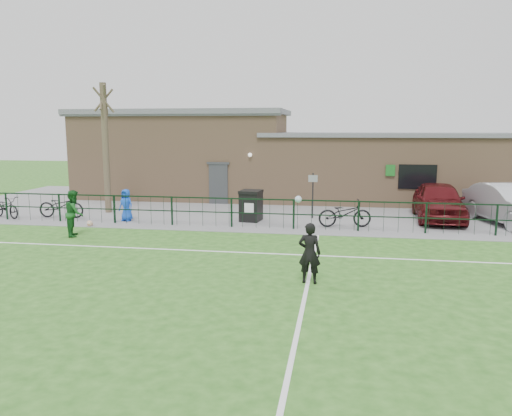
% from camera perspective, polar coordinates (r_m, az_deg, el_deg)
% --- Properties ---
extents(ground, '(90.00, 90.00, 0.00)m').
position_cam_1_polar(ground, '(12.26, -3.92, -9.69)').
color(ground, '#275A1A').
rests_on(ground, ground).
extents(paving_strip, '(34.00, 13.00, 0.02)m').
position_cam_1_polar(paving_strip, '(25.24, 3.19, 0.12)').
color(paving_strip, slate).
rests_on(paving_strip, ground).
extents(pitch_line_touch, '(28.00, 0.10, 0.01)m').
position_cam_1_polar(pitch_line_touch, '(19.68, 1.35, -2.45)').
color(pitch_line_touch, white).
rests_on(pitch_line_touch, ground).
extents(pitch_line_mid, '(28.00, 0.10, 0.01)m').
position_cam_1_polar(pitch_line_mid, '(16.02, -0.59, -5.14)').
color(pitch_line_mid, white).
rests_on(pitch_line_mid, ground).
extents(pitch_line_perp, '(0.10, 16.00, 0.01)m').
position_cam_1_polar(pitch_line_perp, '(11.98, 5.57, -10.16)').
color(pitch_line_perp, white).
rests_on(pitch_line_perp, ground).
extents(perimeter_fence, '(28.00, 0.10, 1.20)m').
position_cam_1_polar(perimeter_fence, '(19.76, 1.44, -0.65)').
color(perimeter_fence, black).
rests_on(perimeter_fence, ground).
extents(bare_tree, '(0.30, 0.30, 6.00)m').
position_cam_1_polar(bare_tree, '(24.30, -16.80, 6.49)').
color(bare_tree, '#4C3E2E').
rests_on(bare_tree, ground).
extents(wheelie_bin_left, '(0.86, 0.92, 1.02)m').
position_cam_1_polar(wheelie_bin_left, '(21.52, -0.66, -0.04)').
color(wheelie_bin_left, black).
rests_on(wheelie_bin_left, paving_strip).
extents(wheelie_bin_right, '(0.92, 1.01, 1.23)m').
position_cam_1_polar(wheelie_bin_right, '(21.30, -0.57, 0.16)').
color(wheelie_bin_right, black).
rests_on(wheelie_bin_right, paving_strip).
extents(sign_post, '(0.06, 0.06, 2.00)m').
position_cam_1_polar(sign_post, '(22.00, 6.50, 1.40)').
color(sign_post, black).
rests_on(sign_post, paving_strip).
extents(car_maroon, '(2.18, 4.90, 1.64)m').
position_cam_1_polar(car_maroon, '(22.92, 20.13, 0.75)').
color(car_maroon, '#4F0E11').
rests_on(car_maroon, paving_strip).
extents(car_silver, '(2.91, 5.33, 1.67)m').
position_cam_1_polar(car_silver, '(22.98, 27.11, 0.36)').
color(car_silver, '#B1B2B9').
rests_on(car_silver, paving_strip).
extents(bicycle_a, '(1.91, 1.34, 0.95)m').
position_cam_1_polar(bicycle_a, '(24.67, -26.64, 0.09)').
color(bicycle_a, black).
rests_on(bicycle_a, paving_strip).
extents(bicycle_c, '(2.08, 0.83, 1.07)m').
position_cam_1_polar(bicycle_c, '(23.69, -21.37, 0.25)').
color(bicycle_c, black).
rests_on(bicycle_c, paving_strip).
extents(bicycle_e, '(2.20, 1.07, 1.10)m').
position_cam_1_polar(bicycle_e, '(20.28, 10.12, -0.62)').
color(bicycle_e, black).
rests_on(bicycle_e, paving_strip).
extents(spectator_child, '(0.76, 0.60, 1.37)m').
position_cam_1_polar(spectator_child, '(22.00, -14.62, 0.33)').
color(spectator_child, blue).
rests_on(spectator_child, paving_strip).
extents(goalkeeper_kick, '(0.99, 3.62, 1.82)m').
position_cam_1_polar(goalkeeper_kick, '(12.95, 6.09, -4.92)').
color(goalkeeper_kick, black).
rests_on(goalkeeper_kick, ground).
extents(outfield_player, '(0.91, 1.01, 1.71)m').
position_cam_1_polar(outfield_player, '(19.56, -20.05, -0.55)').
color(outfield_player, '#18551E').
rests_on(outfield_player, ground).
extents(ball_ground, '(0.24, 0.24, 0.24)m').
position_cam_1_polar(ball_ground, '(21.36, -18.46, -1.68)').
color(ball_ground, silver).
rests_on(ball_ground, ground).
extents(clubhouse, '(24.25, 5.40, 4.96)m').
position_cam_1_polar(clubhouse, '(28.07, 2.12, 5.58)').
color(clubhouse, '#A37D5B').
rests_on(clubhouse, ground).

